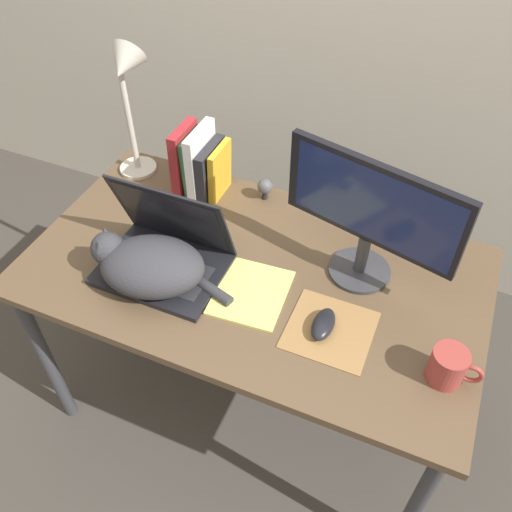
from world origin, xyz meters
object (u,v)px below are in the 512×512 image
external_monitor (370,214)px  mug (449,366)px  computer_mouse (323,324)px  book_row (200,164)px  desk_lamp (127,89)px  cat (149,265)px  laptop (165,253)px  notepad (251,293)px  webcam (265,187)px

external_monitor → mug: bearing=-42.3°
computer_mouse → mug: (0.32, -0.02, 0.03)m
book_row → desk_lamp: (-0.23, -0.02, 0.23)m
cat → mug: 0.83m
laptop → cat: bearing=-93.2°
notepad → webcam: webcam is taller
laptop → webcam: bearing=70.0°
computer_mouse → desk_lamp: 0.94m
computer_mouse → desk_lamp: bearing=154.1°
computer_mouse → mug: size_ratio=0.85×
external_monitor → desk_lamp: desk_lamp is taller
cat → webcam: cat is taller
computer_mouse → notepad: size_ratio=0.46×
computer_mouse → book_row: (-0.57, 0.41, 0.09)m
desk_lamp → webcam: size_ratio=6.49×
cat → external_monitor: size_ratio=0.84×
cat → desk_lamp: 0.58m
external_monitor → desk_lamp: bearing=170.0°
external_monitor → book_row: (-0.60, 0.16, -0.12)m
computer_mouse → laptop: bearing=175.1°
webcam → desk_lamp: bearing=-172.4°
cat → webcam: bearing=72.5°
cat → desk_lamp: (-0.29, 0.42, 0.26)m
cat → notepad: cat is taller
desk_lamp → webcam: bearing=7.6°
laptop → computer_mouse: bearing=-4.9°
webcam → cat: bearing=-107.5°
desk_lamp → webcam: desk_lamp is taller
computer_mouse → book_row: size_ratio=0.47×
cat → book_row: bearing=98.3°
external_monitor → mug: external_monitor is taller
cat → book_row: size_ratio=1.77×
computer_mouse → book_row: book_row is taller
book_row → notepad: size_ratio=0.98×
external_monitor → notepad: (-0.26, -0.20, -0.22)m
external_monitor → webcam: 0.47m
notepad → desk_lamp: bearing=148.6°
computer_mouse → notepad: 0.23m
laptop → mug: laptop is taller
external_monitor → mug: (0.29, -0.26, -0.18)m
webcam → mug: mug is taller
computer_mouse → cat: bearing=-175.9°
mug → computer_mouse: bearing=175.9°
external_monitor → cat: bearing=-152.7°
laptop → desk_lamp: bearing=130.6°
computer_mouse → notepad: bearing=170.2°
external_monitor → desk_lamp: size_ratio=1.00×
cat → desk_lamp: bearing=124.5°
laptop → book_row: (-0.07, 0.36, 0.06)m
desk_lamp → laptop: bearing=-49.4°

